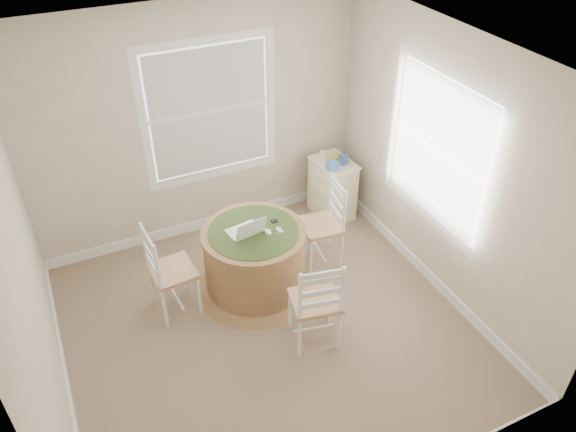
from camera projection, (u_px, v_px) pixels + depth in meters
room at (275, 203)px, 4.70m from camera, size 3.64×3.64×2.64m
round_table at (255, 258)px, 5.53m from camera, size 1.19×1.19×0.72m
chair_left at (173, 270)px, 5.25m from camera, size 0.43×0.45×0.95m
chair_near at (315, 300)px, 4.93m from camera, size 0.49×0.48×0.95m
chair_right at (321, 225)px, 5.83m from camera, size 0.45×0.47×0.95m
laptop at (246, 230)px, 5.30m from camera, size 0.35×0.32×0.22m
mouse at (268, 232)px, 5.32m from camera, size 0.06×0.09×0.03m
phone at (279, 230)px, 5.35m from camera, size 0.05×0.09×0.02m
keys at (274, 222)px, 5.46m from camera, size 0.06×0.05×0.02m
corner_chest at (332, 188)px, 6.61m from camera, size 0.44×0.57×0.72m
tissue_box at (333, 166)px, 6.24m from camera, size 0.13×0.13×0.10m
box_yellow at (336, 158)px, 6.41m from camera, size 0.16×0.11×0.06m
box_blue at (343, 159)px, 6.33m from camera, size 0.09×0.09×0.12m
cup_cream at (323, 155)px, 6.45m from camera, size 0.07×0.07×0.09m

